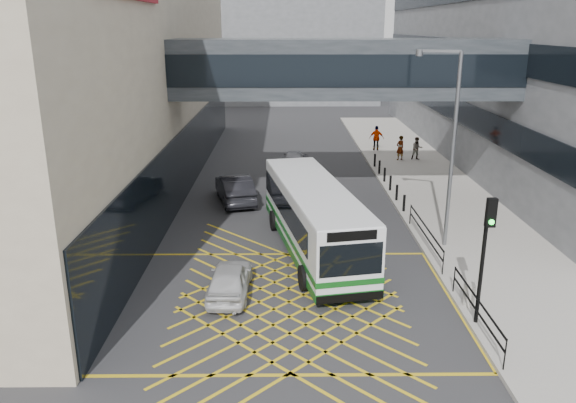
{
  "coord_description": "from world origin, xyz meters",
  "views": [
    {
      "loc": [
        -0.19,
        -18.45,
        9.65
      ],
      "look_at": [
        0.0,
        4.0,
        2.6
      ],
      "focal_mm": 35.0,
      "sensor_mm": 36.0,
      "label": 1
    }
  ],
  "objects_px": {
    "street_lamp": "(449,139)",
    "pedestrian_b": "(417,149)",
    "car_dark": "(235,188)",
    "car_white": "(230,279)",
    "litter_bin": "(470,295)",
    "pedestrian_a": "(400,148)",
    "car_silver": "(295,158)",
    "bus": "(313,216)",
    "traffic_light": "(486,243)",
    "pedestrian_c": "(377,138)"
  },
  "relations": [
    {
      "from": "car_white",
      "to": "car_dark",
      "type": "height_order",
      "value": "car_dark"
    },
    {
      "from": "bus",
      "to": "pedestrian_b",
      "type": "distance_m",
      "value": 19.27
    },
    {
      "from": "traffic_light",
      "to": "pedestrian_a",
      "type": "distance_m",
      "value": 24.07
    },
    {
      "from": "car_dark",
      "to": "pedestrian_a",
      "type": "bearing_deg",
      "value": -153.65
    },
    {
      "from": "car_dark",
      "to": "traffic_light",
      "type": "relative_size",
      "value": 1.15
    },
    {
      "from": "car_dark",
      "to": "pedestrian_c",
      "type": "height_order",
      "value": "pedestrian_c"
    },
    {
      "from": "bus",
      "to": "street_lamp",
      "type": "bearing_deg",
      "value": -6.67
    },
    {
      "from": "car_white",
      "to": "street_lamp",
      "type": "height_order",
      "value": "street_lamp"
    },
    {
      "from": "traffic_light",
      "to": "litter_bin",
      "type": "bearing_deg",
      "value": 81.52
    },
    {
      "from": "bus",
      "to": "car_silver",
      "type": "bearing_deg",
      "value": 81.16
    },
    {
      "from": "bus",
      "to": "pedestrian_c",
      "type": "xyz_separation_m",
      "value": [
        6.1,
        20.58,
        -0.52
      ]
    },
    {
      "from": "car_dark",
      "to": "pedestrian_b",
      "type": "height_order",
      "value": "pedestrian_b"
    },
    {
      "from": "litter_bin",
      "to": "pedestrian_a",
      "type": "xyz_separation_m",
      "value": [
        2.01,
        22.58,
        0.5
      ]
    },
    {
      "from": "litter_bin",
      "to": "pedestrian_a",
      "type": "distance_m",
      "value": 22.68
    },
    {
      "from": "car_dark",
      "to": "street_lamp",
      "type": "xyz_separation_m",
      "value": [
        9.89,
        -7.05,
        4.23
      ]
    },
    {
      "from": "bus",
      "to": "pedestrian_b",
      "type": "height_order",
      "value": "bus"
    },
    {
      "from": "bus",
      "to": "car_white",
      "type": "bearing_deg",
      "value": -138.83
    },
    {
      "from": "bus",
      "to": "car_white",
      "type": "distance_m",
      "value": 5.47
    },
    {
      "from": "pedestrian_a",
      "to": "street_lamp",
      "type": "bearing_deg",
      "value": 57.85
    },
    {
      "from": "pedestrian_a",
      "to": "bus",
      "type": "bearing_deg",
      "value": 39.89
    },
    {
      "from": "car_white",
      "to": "litter_bin",
      "type": "relative_size",
      "value": 4.97
    },
    {
      "from": "street_lamp",
      "to": "pedestrian_b",
      "type": "xyz_separation_m",
      "value": [
        2.75,
        16.85,
        -4.03
      ]
    },
    {
      "from": "street_lamp",
      "to": "litter_bin",
      "type": "height_order",
      "value": "street_lamp"
    },
    {
      "from": "car_dark",
      "to": "street_lamp",
      "type": "bearing_deg",
      "value": 130.35
    },
    {
      "from": "pedestrian_a",
      "to": "pedestrian_b",
      "type": "height_order",
      "value": "pedestrian_a"
    },
    {
      "from": "car_white",
      "to": "pedestrian_c",
      "type": "relative_size",
      "value": 2.08
    },
    {
      "from": "car_silver",
      "to": "street_lamp",
      "type": "xyz_separation_m",
      "value": [
        6.31,
        -15.28,
        4.4
      ]
    },
    {
      "from": "litter_bin",
      "to": "pedestrian_b",
      "type": "distance_m",
      "value": 22.91
    },
    {
      "from": "traffic_light",
      "to": "pedestrian_c",
      "type": "relative_size",
      "value": 2.28
    },
    {
      "from": "car_dark",
      "to": "traffic_light",
      "type": "bearing_deg",
      "value": 108.85
    },
    {
      "from": "bus",
      "to": "pedestrian_a",
      "type": "bearing_deg",
      "value": 56.31
    },
    {
      "from": "bus",
      "to": "traffic_light",
      "type": "xyz_separation_m",
      "value": [
        5.14,
        -6.72,
        1.39
      ]
    },
    {
      "from": "car_silver",
      "to": "litter_bin",
      "type": "height_order",
      "value": "car_silver"
    },
    {
      "from": "traffic_light",
      "to": "bus",
      "type": "bearing_deg",
      "value": 125.2
    },
    {
      "from": "bus",
      "to": "pedestrian_b",
      "type": "relative_size",
      "value": 6.72
    },
    {
      "from": "car_silver",
      "to": "litter_bin",
      "type": "distance_m",
      "value": 21.88
    },
    {
      "from": "car_dark",
      "to": "street_lamp",
      "type": "relative_size",
      "value": 0.59
    },
    {
      "from": "car_silver",
      "to": "pedestrian_b",
      "type": "bearing_deg",
      "value": -163.81
    },
    {
      "from": "bus",
      "to": "pedestrian_c",
      "type": "height_order",
      "value": "bus"
    },
    {
      "from": "car_dark",
      "to": "street_lamp",
      "type": "distance_m",
      "value": 12.86
    },
    {
      "from": "car_silver",
      "to": "traffic_light",
      "type": "bearing_deg",
      "value": 110.5
    },
    {
      "from": "bus",
      "to": "car_dark",
      "type": "distance_m",
      "value": 8.54
    },
    {
      "from": "pedestrian_c",
      "to": "litter_bin",
      "type": "bearing_deg",
      "value": 93.98
    },
    {
      "from": "street_lamp",
      "to": "pedestrian_b",
      "type": "height_order",
      "value": "street_lamp"
    },
    {
      "from": "bus",
      "to": "car_dark",
      "type": "xyz_separation_m",
      "value": [
        -4.07,
        7.45,
        -0.85
      ]
    },
    {
      "from": "car_silver",
      "to": "pedestrian_a",
      "type": "xyz_separation_m",
      "value": [
        7.8,
        1.48,
        0.43
      ]
    },
    {
      "from": "street_lamp",
      "to": "pedestrian_c",
      "type": "height_order",
      "value": "street_lamp"
    },
    {
      "from": "car_dark",
      "to": "litter_bin",
      "type": "height_order",
      "value": "car_dark"
    },
    {
      "from": "litter_bin",
      "to": "car_dark",
      "type": "bearing_deg",
      "value": 126.03
    },
    {
      "from": "car_white",
      "to": "car_dark",
      "type": "bearing_deg",
      "value": -84.31
    }
  ]
}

